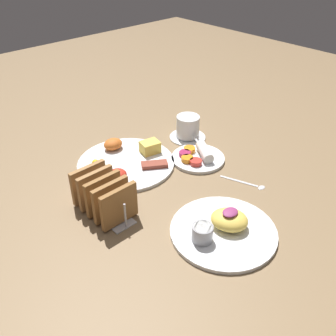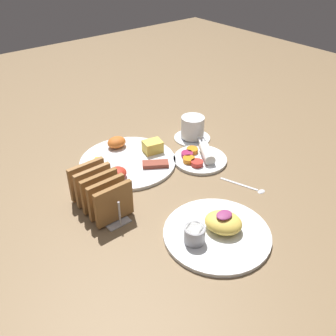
% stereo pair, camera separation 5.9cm
% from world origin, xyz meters
% --- Properties ---
extents(ground_plane, '(3.00, 3.00, 0.00)m').
position_xyz_m(ground_plane, '(0.00, 0.00, 0.00)').
color(ground_plane, brown).
extents(plate_breakfast, '(0.29, 0.29, 0.05)m').
position_xyz_m(plate_breakfast, '(0.01, 0.18, 0.01)').
color(plate_breakfast, white).
rests_on(plate_breakfast, ground_plane).
extents(plate_condiments, '(0.16, 0.16, 0.04)m').
position_xyz_m(plate_condiments, '(0.19, 0.05, 0.01)').
color(plate_condiments, white).
rests_on(plate_condiments, ground_plane).
extents(plate_foreground, '(0.25, 0.25, 0.06)m').
position_xyz_m(plate_foreground, '(-0.00, -0.21, 0.01)').
color(plate_foreground, white).
rests_on(plate_foreground, ground_plane).
extents(toast_rack, '(0.10, 0.18, 0.10)m').
position_xyz_m(toast_rack, '(-0.16, 0.04, 0.05)').
color(toast_rack, '#B7B7BC').
rests_on(toast_rack, ground_plane).
extents(coffee_cup, '(0.12, 0.12, 0.08)m').
position_xyz_m(coffee_cup, '(0.26, 0.16, 0.04)').
color(coffee_cup, white).
rests_on(coffee_cup, ground_plane).
extents(teaspoon, '(0.06, 0.12, 0.01)m').
position_xyz_m(teaspoon, '(0.20, -0.14, 0.00)').
color(teaspoon, silver).
rests_on(teaspoon, ground_plane).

